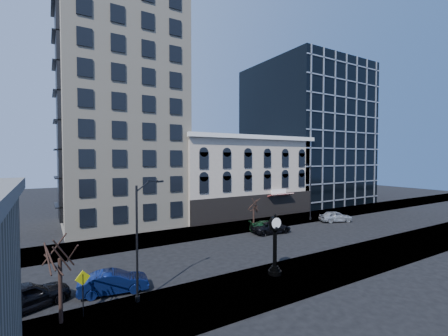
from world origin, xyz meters
TOP-DOWN VIEW (x-y plane):
  - ground at (0.00, 0.00)m, footprint 160.00×160.00m
  - sidewalk_far at (0.00, 8.00)m, footprint 160.00×6.00m
  - sidewalk_near at (0.00, -8.00)m, footprint 160.00×6.00m
  - cream_tower at (-6.11, 18.88)m, footprint 15.90×15.40m
  - victorian_row at (12.00, 15.89)m, footprint 22.60×11.19m
  - glass_office at (32.00, 20.91)m, footprint 20.00×20.15m
  - street_clock at (0.01, -7.03)m, footprint 1.06×1.06m
  - street_lamp_near at (-9.77, -5.79)m, footprint 1.90×0.94m
  - street_lamp_far at (17.23, 5.85)m, footprint 2.12×0.75m
  - bare_tree_near at (-14.54, -6.31)m, footprint 3.35×3.35m
  - bare_tree_far at (7.90, 6.40)m, footprint 2.51×2.51m
  - warning_sign at (-13.42, -6.21)m, footprint 0.83×0.33m
  - car_near_a at (-16.28, -3.44)m, footprint 5.27×3.72m
  - car_near_b at (-11.29, -3.72)m, footprint 4.70×2.29m
  - car_far_a at (8.27, 3.33)m, footprint 5.15×2.79m
  - car_far_b at (8.34, 3.89)m, footprint 5.10×3.42m
  - car_far_c at (20.25, 3.55)m, footprint 4.92×3.29m

SIDE VIEW (x-z plane):
  - ground at x=0.00m, z-range 0.00..0.00m
  - sidewalk_far at x=0.00m, z-range 0.00..0.12m
  - sidewalk_near at x=0.00m, z-range 0.00..0.12m
  - car_far_b at x=8.34m, z-range 0.00..1.37m
  - car_far_a at x=8.27m, z-range 0.00..1.37m
  - car_near_b at x=-11.29m, z-range 0.00..1.49m
  - car_far_c at x=20.25m, z-range 0.00..1.56m
  - car_near_a at x=-16.28m, z-range 0.00..1.67m
  - warning_sign at x=-13.42m, z-range 0.62..3.27m
  - street_clock at x=0.01m, z-range -0.10..4.58m
  - bare_tree_far at x=7.90m, z-range 1.21..5.53m
  - bare_tree_near at x=-14.54m, z-range 1.59..7.34m
  - street_lamp_near at x=-9.77m, z-range 2.09..9.83m
  - victorian_row at x=12.00m, z-range -0.25..12.25m
  - street_lamp_far at x=17.23m, z-range 2.24..10.56m
  - glass_office at x=32.00m, z-range 0.00..28.00m
  - cream_tower at x=-6.11m, z-range -1.93..40.57m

